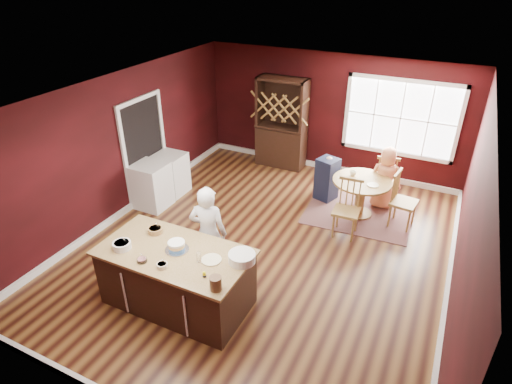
# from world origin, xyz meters

# --- Properties ---
(room_shell) EXTENTS (7.00, 7.00, 7.00)m
(room_shell) POSITION_xyz_m (0.00, 0.00, 1.35)
(room_shell) COLOR brown
(room_shell) RESTS_ON ground
(window) EXTENTS (2.36, 0.10, 1.66)m
(window) POSITION_xyz_m (1.50, 3.47, 1.50)
(window) COLOR white
(window) RESTS_ON room_shell
(doorway) EXTENTS (0.08, 1.26, 2.13)m
(doorway) POSITION_xyz_m (-2.97, 0.60, 1.02)
(doorway) COLOR white
(doorway) RESTS_ON room_shell
(kitchen_island) EXTENTS (2.12, 1.11, 0.92)m
(kitchen_island) POSITION_xyz_m (-0.57, -1.80, 0.44)
(kitchen_island) COLOR black
(kitchen_island) RESTS_ON ground
(dining_table) EXTENTS (1.11, 1.11, 0.75)m
(dining_table) POSITION_xyz_m (1.20, 1.78, 0.53)
(dining_table) COLOR brown
(dining_table) RESTS_ON ground
(baker) EXTENTS (0.66, 0.52, 1.59)m
(baker) POSITION_xyz_m (-0.47, -1.06, 0.79)
(baker) COLOR silver
(baker) RESTS_ON ground
(layer_cake) EXTENTS (0.33, 0.33, 0.13)m
(layer_cake) POSITION_xyz_m (-0.55, -1.75, 0.99)
(layer_cake) COLOR white
(layer_cake) RESTS_ON kitchen_island
(bowl_blue) EXTENTS (0.25, 0.25, 0.10)m
(bowl_blue) POSITION_xyz_m (-1.25, -2.05, 0.97)
(bowl_blue) COLOR silver
(bowl_blue) RESTS_ON kitchen_island
(bowl_yellow) EXTENTS (0.22, 0.22, 0.08)m
(bowl_yellow) POSITION_xyz_m (-1.08, -1.54, 0.96)
(bowl_yellow) COLOR brown
(bowl_yellow) RESTS_ON kitchen_island
(bowl_pink) EXTENTS (0.14, 0.14, 0.05)m
(bowl_pink) POSITION_xyz_m (-0.81, -2.17, 0.95)
(bowl_pink) COLOR silver
(bowl_pink) RESTS_ON kitchen_island
(bowl_olive) EXTENTS (0.15, 0.15, 0.05)m
(bowl_olive) POSITION_xyz_m (-0.50, -2.14, 0.95)
(bowl_olive) COLOR beige
(bowl_olive) RESTS_ON kitchen_island
(drinking_glass) EXTENTS (0.07, 0.07, 0.14)m
(drinking_glass) POSITION_xyz_m (-0.13, -1.83, 0.99)
(drinking_glass) COLOR white
(drinking_glass) RESTS_ON kitchen_island
(dinner_plate) EXTENTS (0.27, 0.27, 0.02)m
(dinner_plate) POSITION_xyz_m (0.00, -1.74, 0.93)
(dinner_plate) COLOR #F4E5B9
(dinner_plate) RESTS_ON kitchen_island
(white_tub) EXTENTS (0.36, 0.36, 0.12)m
(white_tub) POSITION_xyz_m (0.38, -1.58, 0.98)
(white_tub) COLOR silver
(white_tub) RESTS_ON kitchen_island
(stoneware_crock) EXTENTS (0.15, 0.15, 0.18)m
(stoneware_crock) POSITION_xyz_m (0.34, -2.20, 1.01)
(stoneware_crock) COLOR brown
(stoneware_crock) RESTS_ON kitchen_island
(toy_figurine) EXTENTS (0.05, 0.05, 0.08)m
(toy_figurine) POSITION_xyz_m (0.10, -2.06, 0.96)
(toy_figurine) COLOR yellow
(toy_figurine) RESTS_ON kitchen_island
(rug) EXTENTS (2.10, 1.67, 0.01)m
(rug) POSITION_xyz_m (1.20, 1.78, 0.01)
(rug) COLOR brown
(rug) RESTS_ON ground
(chair_east) EXTENTS (0.49, 0.51, 1.10)m
(chair_east) POSITION_xyz_m (2.01, 1.73, 0.55)
(chair_east) COLOR olive
(chair_east) RESTS_ON ground
(chair_south) EXTENTS (0.48, 0.46, 1.09)m
(chair_south) POSITION_xyz_m (1.14, 0.97, 0.54)
(chair_south) COLOR brown
(chair_south) RESTS_ON ground
(chair_north) EXTENTS (0.51, 0.50, 1.09)m
(chair_north) POSITION_xyz_m (1.52, 2.52, 0.54)
(chair_north) COLOR brown
(chair_north) RESTS_ON ground
(seated_woman) EXTENTS (0.66, 0.46, 1.28)m
(seated_woman) POSITION_xyz_m (1.54, 2.29, 0.64)
(seated_woman) COLOR #F19263
(seated_woman) RESTS_ON ground
(high_chair) EXTENTS (0.48, 0.48, 0.94)m
(high_chair) POSITION_xyz_m (0.42, 2.10, 0.47)
(high_chair) COLOR #1A1F40
(high_chair) RESTS_ON ground
(toddler) EXTENTS (0.18, 0.14, 0.26)m
(toddler) POSITION_xyz_m (0.45, 2.13, 0.81)
(toddler) COLOR #8CA5BF
(toddler) RESTS_ON high_chair
(table_plate) EXTENTS (0.22, 0.22, 0.02)m
(table_plate) POSITION_xyz_m (1.42, 1.66, 0.76)
(table_plate) COLOR beige
(table_plate) RESTS_ON dining_table
(table_cup) EXTENTS (0.14, 0.14, 0.10)m
(table_cup) POSITION_xyz_m (0.98, 1.90, 0.80)
(table_cup) COLOR white
(table_cup) RESTS_ON dining_table
(hutch) EXTENTS (1.15, 0.48, 2.11)m
(hutch) POSITION_xyz_m (-1.09, 3.22, 1.06)
(hutch) COLOR black
(hutch) RESTS_ON ground
(washer) EXTENTS (0.63, 0.61, 0.92)m
(washer) POSITION_xyz_m (-2.64, 0.28, 0.46)
(washer) COLOR white
(washer) RESTS_ON ground
(dryer) EXTENTS (0.60, 0.59, 0.88)m
(dryer) POSITION_xyz_m (-2.64, 0.92, 0.44)
(dryer) COLOR white
(dryer) RESTS_ON ground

